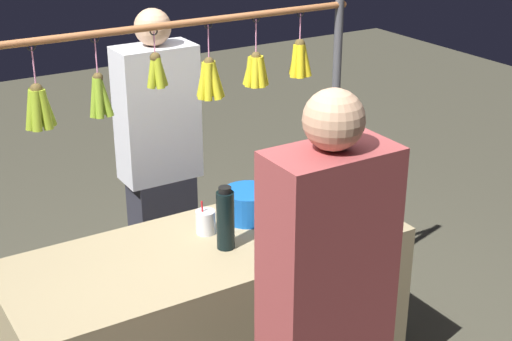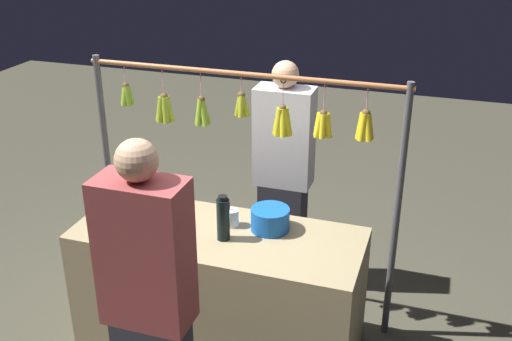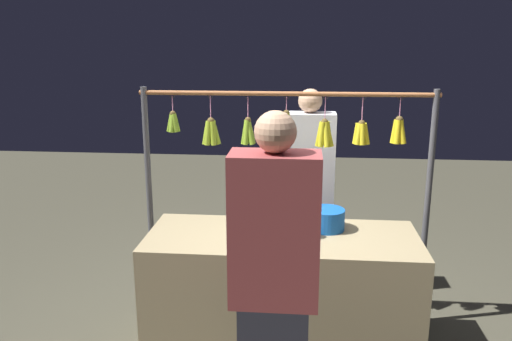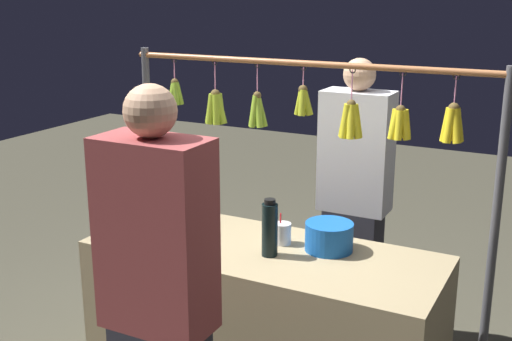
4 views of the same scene
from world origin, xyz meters
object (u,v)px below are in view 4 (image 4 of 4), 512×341
(blue_bucket, at_px, (329,237))
(drink_cup, at_px, (282,233))
(vendor_person, at_px, (354,204))
(water_bottle, at_px, (270,229))
(customer_person, at_px, (159,318))

(blue_bucket, height_order, drink_cup, drink_cup)
(vendor_person, bearing_deg, blue_bucket, 99.45)
(water_bottle, xyz_separation_m, drink_cup, (0.01, -0.16, -0.08))
(water_bottle, relative_size, vendor_person, 0.17)
(vendor_person, relative_size, customer_person, 0.97)
(blue_bucket, height_order, customer_person, customer_person)
(water_bottle, relative_size, drink_cup, 1.81)
(water_bottle, height_order, vendor_person, vendor_person)
(blue_bucket, height_order, vendor_person, vendor_person)
(water_bottle, distance_m, vendor_person, 0.92)
(customer_person, bearing_deg, vendor_person, -95.91)
(vendor_person, distance_m, customer_person, 1.72)
(drink_cup, bearing_deg, customer_person, 86.59)
(vendor_person, bearing_deg, water_bottle, 83.13)
(drink_cup, xyz_separation_m, customer_person, (0.06, 0.97, -0.02))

